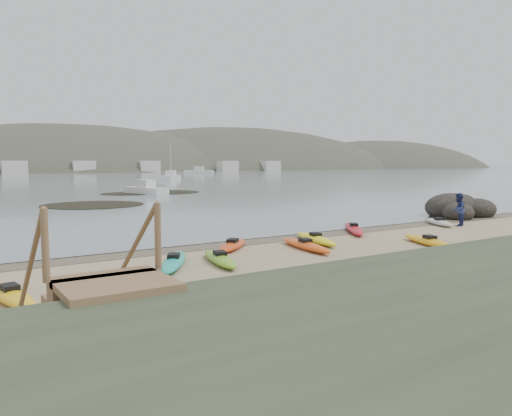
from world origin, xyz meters
TOP-DOWN VIEW (x-y plane):
  - ground at (0.00, 0.00)m, footprint 600.00×600.00m
  - wet_sand at (0.00, -0.30)m, footprint 60.00×60.00m
  - stairs at (-11.00, -11.62)m, footprint 1.50×2.70m
  - kayaks at (-0.68, -3.52)m, footprint 24.77×9.31m
  - person_east at (12.43, -2.37)m, footprint 1.14×1.02m
  - rock_cluster at (17.15, 0.84)m, footprint 5.45×4.03m
  - kelp_mats at (4.75, 30.92)m, footprint 20.52×21.82m
  - moored_boats at (6.49, 85.06)m, footprint 110.80×89.40m
  - far_hills at (39.38, 193.97)m, footprint 550.00×135.00m
  - far_town at (6.00, 145.00)m, footprint 199.00×5.00m

SIDE VIEW (x-z plane):
  - far_hills at x=39.38m, z-range -55.93..24.07m
  - ground at x=0.00m, z-range 0.00..0.00m
  - wet_sand at x=0.00m, z-range 0.00..0.00m
  - kelp_mats at x=4.75m, z-range 0.01..0.05m
  - kayaks at x=-0.68m, z-range 0.00..0.34m
  - rock_cluster at x=17.15m, z-range -0.71..1.22m
  - moored_boats at x=6.49m, z-range -0.06..1.17m
  - person_east at x=12.43m, z-range 0.00..1.92m
  - stairs at x=-11.00m, z-range 0.00..2.10m
  - far_town at x=6.00m, z-range 0.00..4.00m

